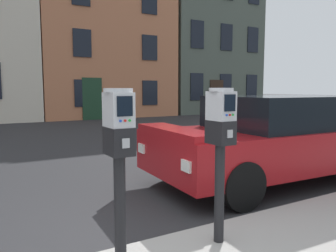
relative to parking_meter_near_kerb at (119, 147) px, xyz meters
The scene contains 5 objects.
parking_meter_near_kerb is the anchor object (origin of this frame).
parking_meter_twin_adjacent 0.96m from the parking_meter_near_kerb, ahead, with size 0.22×0.25×1.41m.
parked_car_grey_estate 3.85m from the parking_meter_near_kerb, 23.52° to the left, with size 4.50×2.03×1.42m.
townhouse_grey_stucco 18.75m from the parking_meter_near_kerb, 72.13° to the left, with size 7.34×6.86×9.70m.
townhouse_orange_brick 21.38m from the parking_meter_near_kerb, 52.68° to the left, with size 6.58×5.46×9.12m.
Camera 1 is at (-1.13, -2.48, 1.53)m, focal length 35.82 mm.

